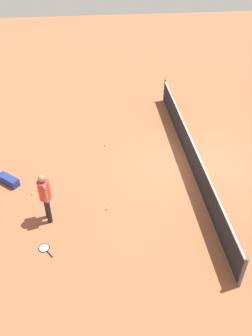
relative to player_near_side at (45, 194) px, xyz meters
The scene contains 8 objects.
ground_plane 5.42m from the player_near_side, 114.43° to the left, with size 40.00×40.00×0.00m, color #9E5638.
court_net 5.35m from the player_near_side, 114.43° to the left, with size 10.09×0.09×1.07m.
player_near_side is the anchor object (origin of this frame).
tennis_racket_near_player 1.50m from the player_near_side, ahead, with size 0.57×0.48×0.03m.
tennis_ball_near_player 2.02m from the player_near_side, 97.64° to the left, with size 0.07×0.07×0.07m, color #C6E033.
tennis_ball_by_net 1.65m from the player_near_side, 151.70° to the right, with size 0.07×0.07×0.07m, color #C6E033.
tennis_ball_midcourt 4.31m from the player_near_side, 153.40° to the left, with size 0.07×0.07×0.07m, color #C6E033.
equipment_bag 2.52m from the player_near_side, 140.87° to the right, with size 0.73×0.79×0.28m.
Camera 1 is at (9.85, -3.32, 7.76)m, focal length 37.91 mm.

